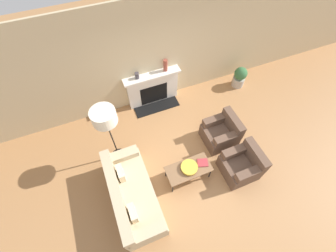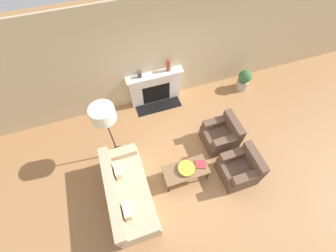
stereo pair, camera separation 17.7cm
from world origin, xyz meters
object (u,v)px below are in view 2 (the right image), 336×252
(book, at_px, (200,164))
(bowl, at_px, (186,168))
(coffee_table, at_px, (186,170))
(mantel_vase_center_left, at_px, (169,65))
(couch, at_px, (128,193))
(armchair_near, at_px, (240,169))
(floor_lamp, at_px, (104,117))
(mantel_vase_left, at_px, (140,74))
(fireplace, at_px, (155,88))
(potted_plant, at_px, (244,80))
(armchair_far, at_px, (221,135))

(book, bearing_deg, bowl, -161.02)
(coffee_table, height_order, mantel_vase_center_left, mantel_vase_center_left)
(bowl, xyz_separation_m, book, (0.33, 0.00, -0.03))
(couch, xyz_separation_m, armchair_near, (2.52, -0.29, 0.00))
(floor_lamp, bearing_deg, armchair_near, -29.83)
(armchair_near, height_order, mantel_vase_left, mantel_vase_left)
(armchair_near, distance_m, bowl, 1.24)
(fireplace, bearing_deg, coffee_table, -91.62)
(mantel_vase_left, xyz_separation_m, potted_plant, (2.99, -0.39, -0.76))
(bowl, bearing_deg, couch, -177.86)
(book, height_order, potted_plant, potted_plant)
(bowl, height_order, mantel_vase_left, mantel_vase_left)
(floor_lamp, bearing_deg, mantel_vase_left, 53.30)
(bowl, height_order, potted_plant, potted_plant)
(couch, height_order, armchair_far, armchair_far)
(fireplace, bearing_deg, mantel_vase_center_left, 2.29)
(couch, xyz_separation_m, armchair_far, (2.52, 0.65, 0.00))
(bowl, bearing_deg, armchair_near, -15.96)
(fireplace, relative_size, coffee_table, 1.53)
(armchair_near, xyz_separation_m, bowl, (-1.18, 0.34, 0.16))
(couch, bearing_deg, mantel_vase_center_left, -34.94)
(book, xyz_separation_m, mantel_vase_center_left, (0.11, 2.51, 0.73))
(mantel_vase_left, bearing_deg, mantel_vase_center_left, 0.00)
(floor_lamp, relative_size, mantel_vase_center_left, 5.39)
(armchair_near, xyz_separation_m, mantel_vase_center_left, (-0.73, 2.85, 0.85))
(armchair_near, distance_m, mantel_vase_left, 3.31)
(couch, distance_m, armchair_far, 2.60)
(book, bearing_deg, fireplace, 114.73)
(mantel_vase_left, relative_size, potted_plant, 0.25)
(armchair_near, distance_m, potted_plant, 2.88)
(armchair_far, bearing_deg, coffee_table, -63.15)
(mantel_vase_left, bearing_deg, armchair_far, -51.91)
(armchair_near, bearing_deg, armchair_far, 180.00)
(armchair_near, relative_size, mantel_vase_center_left, 2.47)
(fireplace, distance_m, bowl, 2.50)
(fireplace, bearing_deg, armchair_near, -68.43)
(bowl, xyz_separation_m, mantel_vase_center_left, (0.45, 2.51, 0.69))
(floor_lamp, bearing_deg, couch, -89.12)
(armchair_far, bearing_deg, armchair_near, -0.00)
(book, xyz_separation_m, potted_plant, (2.34, 2.12, -0.11))
(couch, bearing_deg, book, -88.17)
(armchair_far, relative_size, potted_plant, 1.25)
(floor_lamp, bearing_deg, book, -33.36)
(bowl, relative_size, potted_plant, 0.57)
(fireplace, distance_m, couch, 2.91)
(armchair_near, bearing_deg, fireplace, -158.43)
(coffee_table, distance_m, book, 0.35)
(potted_plant, bearing_deg, armchair_near, -121.19)
(coffee_table, xyz_separation_m, book, (0.35, 0.01, 0.05))
(armchair_near, height_order, book, armchair_near)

